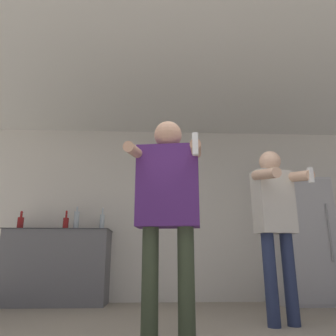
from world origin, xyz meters
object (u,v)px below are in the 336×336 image
object	(u,v)px
person_man_side	(275,214)
bottle_clear_vodka	(20,223)
refrigerator	(300,240)
person_woman_foreground	(168,201)
bottle_tall_gin	(102,222)
bottle_amber_bourbon	(66,223)
bottle_brown_liquor	(76,220)

from	to	relation	value
person_man_side	bottle_clear_vodka	bearing A→B (deg)	152.81
refrigerator	person_woman_foreground	size ratio (longest dim) A/B	1.06
refrigerator	person_woman_foreground	bearing A→B (deg)	-130.71
bottle_tall_gin	bottle_clear_vodka	distance (m)	1.11
bottle_clear_vodka	bottle_amber_bourbon	bearing A→B (deg)	0.00
person_man_side	person_woman_foreground	bearing A→B (deg)	-144.14
bottle_tall_gin	bottle_brown_liquor	size ratio (longest dim) A/B	0.95
bottle_amber_bourbon	bottle_tall_gin	world-z (taller)	bottle_tall_gin
bottle_brown_liquor	person_man_side	world-z (taller)	person_man_side
bottle_amber_bourbon	bottle_clear_vodka	distance (m)	0.61
bottle_amber_bourbon	bottle_brown_liquor	world-z (taller)	bottle_brown_liquor
bottle_tall_gin	bottle_brown_liquor	distance (m)	0.35
bottle_tall_gin	bottle_brown_liquor	world-z (taller)	bottle_brown_liquor
refrigerator	bottle_amber_bourbon	world-z (taller)	refrigerator
bottle_tall_gin	person_man_side	world-z (taller)	person_man_side
bottle_tall_gin	bottle_clear_vodka	size ratio (longest dim) A/B	1.21
bottle_brown_liquor	bottle_tall_gin	bearing A→B (deg)	0.00
bottle_amber_bourbon	refrigerator	bearing A→B (deg)	-0.65
bottle_clear_vodka	person_woman_foreground	distance (m)	3.00
refrigerator	bottle_brown_liquor	xyz separation A→B (m)	(-3.11, 0.04, 0.27)
refrigerator	bottle_clear_vodka	distance (m)	3.88
refrigerator	bottle_clear_vodka	world-z (taller)	refrigerator
person_woman_foreground	bottle_brown_liquor	bearing A→B (deg)	116.86
bottle_amber_bourbon	bottle_clear_vodka	xyz separation A→B (m)	(-0.61, 0.00, 0.00)
refrigerator	bottle_brown_liquor	size ratio (longest dim) A/B	5.13
bottle_amber_bourbon	person_man_side	distance (m)	2.83
bottle_amber_bourbon	person_woman_foreground	world-z (taller)	person_woman_foreground
bottle_clear_vodka	refrigerator	bearing A→B (deg)	-0.55
refrigerator	bottle_tall_gin	size ratio (longest dim) A/B	5.38
bottle_amber_bourbon	bottle_clear_vodka	world-z (taller)	bottle_amber_bourbon
refrigerator	person_man_side	size ratio (longest dim) A/B	1.03
bottle_clear_vodka	person_woman_foreground	world-z (taller)	person_woman_foreground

